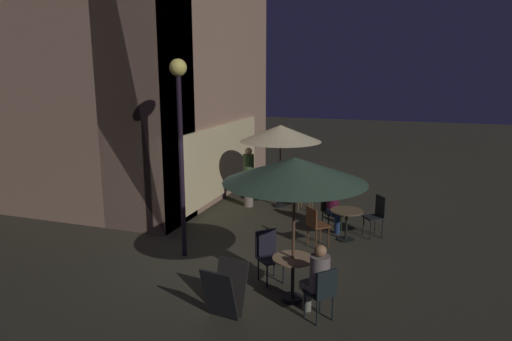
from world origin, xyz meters
The scene contains 18 objects.
ground_plane centered at (0.00, 0.00, 0.00)m, with size 60.00×60.00×0.00m, color #2F2D21.
cafe_building centered at (3.47, 3.33, 4.74)m, with size 7.86×6.45×9.49m.
street_lamp_near_corner centered at (0.00, 0.47, 2.95)m, with size 0.34×0.34×4.10m.
menu_sandwich_board centered at (-2.00, -1.31, 0.44)m, with size 0.70×0.63×0.86m.
cafe_table_0 centered at (-1.14, -2.20, 0.55)m, with size 0.70×0.70×0.77m.
cafe_table_1 centered at (4.18, -0.45, 0.55)m, with size 0.80×0.80×0.72m.
cafe_table_2 centered at (2.03, -2.67, 0.54)m, with size 0.75×0.75×0.73m.
patio_umbrella_0 centered at (-1.14, -2.20, 2.28)m, with size 2.36×2.36×2.50m.
patio_umbrella_1 centered at (4.18, -0.45, 2.14)m, with size 2.33×2.33×2.38m.
cafe_chair_0 centered at (-1.66, -2.82, 0.54)m, with size 0.55×0.55×0.89m.
cafe_chair_1 centered at (-0.54, -1.58, 0.57)m, with size 0.61×0.61×0.97m.
cafe_chair_2 centered at (4.13, -1.32, 0.59)m, with size 0.41×0.41×0.99m.
cafe_chair_3 centered at (2.50, -3.32, 0.59)m, with size 0.56×0.56×0.99m.
cafe_chair_4 centered at (2.73, -2.18, 0.54)m, with size 0.61×0.61×0.92m.
cafe_chair_5 centered at (1.43, -2.06, 0.55)m, with size 0.59×0.59×0.90m.
patron_seated_0 centered at (-1.57, -2.71, 0.70)m, with size 0.49×0.50×1.25m.
patron_seated_1 centered at (2.60, -2.27, 0.69)m, with size 0.50×0.46×1.24m.
patron_standing_2 centered at (3.86, 0.40, 0.89)m, with size 0.32×0.32×1.74m.
Camera 1 is at (-8.13, -3.94, 3.84)m, focal length 31.81 mm.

